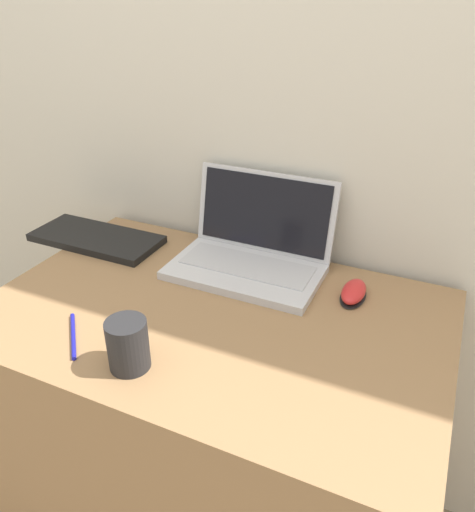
% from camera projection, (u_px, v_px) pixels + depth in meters
% --- Properties ---
extents(wall_back, '(7.00, 0.04, 2.50)m').
position_uv_depth(wall_back, '(280.00, 62.00, 1.16)').
color(wall_back, silver).
rests_on(wall_back, ground_plane).
extents(desk, '(1.01, 0.65, 0.78)m').
position_uv_depth(desk, '(216.00, 436.00, 1.28)').
color(desk, '#936D47').
rests_on(desk, ground_plane).
extents(laptop, '(0.37, 0.26, 0.22)m').
position_uv_depth(laptop, '(254.00, 250.00, 1.24)').
color(laptop, silver).
rests_on(laptop, desk).
extents(drink_cup, '(0.08, 0.08, 0.10)m').
position_uv_depth(drink_cup, '(128.00, 344.00, 0.92)').
color(drink_cup, '#232326').
rests_on(drink_cup, desk).
extents(computer_mouse, '(0.06, 0.11, 0.03)m').
position_uv_depth(computer_mouse, '(354.00, 292.00, 1.14)').
color(computer_mouse, black).
rests_on(computer_mouse, desk).
extents(external_keyboard, '(0.36, 0.16, 0.02)m').
position_uv_depth(external_keyboard, '(97.00, 238.00, 1.39)').
color(external_keyboard, black).
rests_on(external_keyboard, desk).
extents(pen, '(0.11, 0.12, 0.01)m').
position_uv_depth(pen, '(73.00, 336.00, 1.01)').
color(pen, '#191999').
rests_on(pen, desk).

